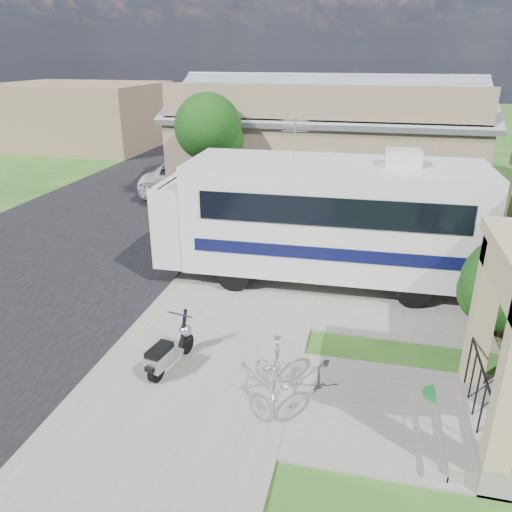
% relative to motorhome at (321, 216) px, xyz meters
% --- Properties ---
extents(ground, '(120.00, 120.00, 0.00)m').
position_rel_motorhome_xyz_m(ground, '(-0.83, -4.31, -1.84)').
color(ground, '#1C4913').
extents(street_slab, '(9.00, 80.00, 0.02)m').
position_rel_motorhome_xyz_m(street_slab, '(-8.33, 5.69, -1.83)').
color(street_slab, black).
rests_on(street_slab, ground).
extents(sidewalk_slab, '(4.00, 80.00, 0.06)m').
position_rel_motorhome_xyz_m(sidewalk_slab, '(-1.83, 5.69, -1.81)').
color(sidewalk_slab, '#65625B').
rests_on(sidewalk_slab, ground).
extents(driveway_slab, '(7.00, 6.00, 0.05)m').
position_rel_motorhome_xyz_m(driveway_slab, '(0.67, 0.19, -1.82)').
color(driveway_slab, '#65625B').
rests_on(driveway_slab, ground).
extents(walk_slab, '(4.00, 3.00, 0.05)m').
position_rel_motorhome_xyz_m(walk_slab, '(2.17, -5.31, -1.82)').
color(walk_slab, '#65625B').
rests_on(walk_slab, ground).
extents(warehouse, '(12.50, 8.40, 5.04)m').
position_rel_motorhome_xyz_m(warehouse, '(-0.83, 9.65, 0.14)').
color(warehouse, brown).
rests_on(warehouse, ground).
extents(distant_bldg_far, '(10.00, 8.00, 4.00)m').
position_rel_motorhome_xyz_m(distant_bldg_far, '(-17.83, 17.69, 0.16)').
color(distant_bldg_far, brown).
rests_on(distant_bldg_far, ground).
extents(distant_bldg_near, '(8.00, 7.00, 3.20)m').
position_rel_motorhome_xyz_m(distant_bldg_near, '(-15.83, 29.69, -0.24)').
color(distant_bldg_near, brown).
rests_on(distant_bldg_near, ground).
extents(street_tree_a, '(2.44, 2.40, 4.58)m').
position_rel_motorhome_xyz_m(street_tree_a, '(-4.53, 4.74, 1.40)').
color(street_tree_a, black).
rests_on(street_tree_a, ground).
extents(street_tree_b, '(2.44, 2.40, 4.73)m').
position_rel_motorhome_xyz_m(street_tree_b, '(-4.53, 14.74, 1.55)').
color(street_tree_b, black).
rests_on(street_tree_b, ground).
extents(street_tree_c, '(2.44, 2.40, 4.42)m').
position_rel_motorhome_xyz_m(street_tree_c, '(-4.53, 23.74, 1.26)').
color(street_tree_c, black).
rests_on(street_tree_c, ground).
extents(motorhome, '(8.45, 2.91, 4.30)m').
position_rel_motorhome_xyz_m(motorhome, '(0.00, 0.00, 0.00)').
color(motorhome, '#B8B8B3').
rests_on(motorhome, ground).
extents(scooter, '(0.63, 1.52, 1.00)m').
position_rel_motorhome_xyz_m(scooter, '(-2.34, -4.99, -1.39)').
color(scooter, black).
rests_on(scooter, ground).
extents(bicycle, '(0.73, 1.82, 1.06)m').
position_rel_motorhome_xyz_m(bicycle, '(-0.14, -5.33, -1.31)').
color(bicycle, '#ADADB5').
rests_on(bicycle, ground).
extents(pickup_truck, '(2.67, 5.57, 1.53)m').
position_rel_motorhome_xyz_m(pickup_truck, '(-6.82, 8.16, -1.08)').
color(pickup_truck, beige).
rests_on(pickup_truck, ground).
extents(van, '(3.68, 6.87, 1.89)m').
position_rel_motorhome_xyz_m(van, '(-7.32, 16.15, -0.90)').
color(van, beige).
rests_on(van, ground).
extents(garden_hose, '(0.45, 0.45, 0.20)m').
position_rel_motorhome_xyz_m(garden_hose, '(2.67, -4.80, -1.74)').
color(garden_hose, '#167129').
rests_on(garden_hose, ground).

